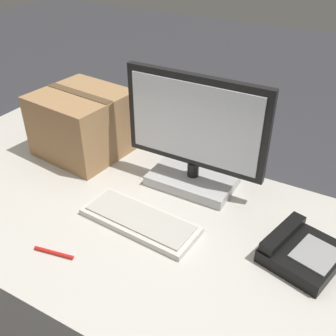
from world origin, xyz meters
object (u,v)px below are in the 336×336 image
(monitor, at_px, (194,141))
(cardboard_box, at_px, (83,123))
(desk_phone, at_px, (301,252))
(pen_marker, at_px, (54,253))
(keyboard, at_px, (140,220))

(monitor, distance_m, cardboard_box, 0.53)
(desk_phone, bearing_deg, monitor, 172.46)
(cardboard_box, height_order, pen_marker, cardboard_box)
(monitor, relative_size, keyboard, 1.28)
(monitor, relative_size, cardboard_box, 1.43)
(monitor, bearing_deg, desk_phone, -22.26)
(monitor, height_order, desk_phone, monitor)
(desk_phone, bearing_deg, pen_marker, -137.14)
(keyboard, xyz_separation_m, desk_phone, (0.51, 0.11, 0.01))
(keyboard, bearing_deg, monitor, 83.52)
(monitor, relative_size, pen_marker, 3.99)
(monitor, distance_m, pen_marker, 0.61)
(monitor, xyz_separation_m, desk_phone, (0.46, -0.19, -0.16))
(desk_phone, relative_size, cardboard_box, 0.69)
(monitor, distance_m, keyboard, 0.35)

